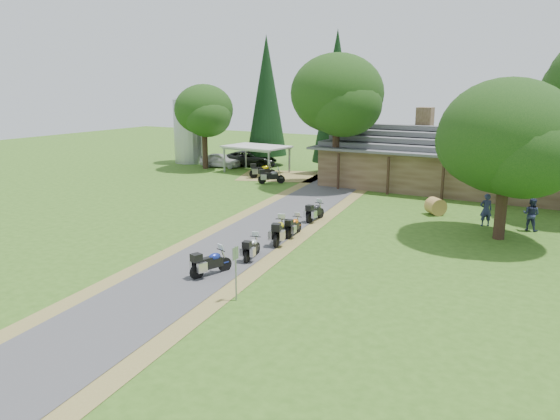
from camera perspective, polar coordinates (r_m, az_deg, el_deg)
The scene contains 23 objects.
ground at distance 25.43m, azimuth -7.77°, elevation -5.54°, with size 120.00×120.00×0.00m, color #345A19.
driveway at distance 28.81m, azimuth -3.73°, elevation -3.20°, with size 46.00×46.00×0.00m, color #424244.
lodge at distance 44.28m, azimuth 18.10°, elevation 5.17°, with size 21.40×9.40×4.90m, color brown, non-canonical shape.
silo at distance 57.63m, azimuth -9.33°, elevation 8.39°, with size 3.44×3.44×6.98m, color gray.
carport at distance 50.59m, azimuth -2.45°, elevation 5.33°, with size 5.67×3.78×2.46m, color silver, non-canonical shape.
car_white_sedan at distance 54.04m, azimuth -6.22°, elevation 5.39°, with size 5.26×2.22×1.75m, color silver.
car_dark_suv at distance 54.47m, azimuth -3.21°, elevation 5.78°, with size 5.92×2.52×2.27m, color black.
motorcycle_row_a at distance 23.67m, azimuth -7.23°, elevation -5.34°, with size 1.85×0.60×1.27m, color navy, non-canonical shape.
motorcycle_row_b at distance 25.70m, azimuth -2.95°, elevation -3.85°, with size 1.72×0.56×1.18m, color #B6BABF, non-canonical shape.
motorcycle_row_c at distance 28.12m, azimuth -0.07°, elevation -2.10°, with size 2.05×0.67×1.40m, color gold, non-canonical shape.
motorcycle_row_d at distance 29.52m, azimuth 1.44°, elevation -1.59°, with size 1.72×0.56×1.18m, color orange, non-canonical shape.
motorcycle_row_e at distance 32.76m, azimuth 3.70°, elevation -0.08°, with size 1.81×0.59×1.24m, color black, non-canonical shape.
motorcycle_carport_a at distance 47.62m, azimuth -1.82°, elevation 4.22°, with size 2.09×0.68×1.43m, color #CAB60A, non-canonical shape.
motorcycle_carport_b at distance 44.89m, azimuth -0.90°, elevation 3.63°, with size 1.97×0.64×1.35m, color slate, non-canonical shape.
person_a at distance 33.58m, azimuth 20.74°, elevation 0.29°, with size 0.64×0.46×2.24m, color navy.
person_b at distance 33.50m, azimuth 24.79°, elevation -0.15°, with size 0.62×0.45×2.18m, color navy.
hay_bale at distance 35.60m, azimuth 15.95°, elevation 0.37°, with size 1.07×1.07×0.98m, color olive.
sign_post at distance 20.77m, azimuth -4.64°, elevation -6.65°, with size 0.39×0.06×2.15m, color gray, non-canonical shape.
oak_lodge_left at distance 43.13m, azimuth 5.95°, elevation 10.16°, with size 7.18×7.18×11.81m, color black, non-canonical shape.
oak_driveway at distance 30.51m, azimuth 22.53°, elevation 5.15°, with size 7.01×7.01×8.76m, color black, non-canonical shape.
oak_silo at distance 53.03m, azimuth -7.93°, elevation 9.19°, with size 5.56×5.56×9.11m, color black, non-canonical shape.
cedar_near at distance 49.87m, azimuth 5.90°, elevation 11.08°, with size 4.18×4.18×12.72m, color black.
cedar_far at distance 54.78m, azimuth -1.41°, elevation 11.30°, with size 3.98×3.98×12.68m, color black.
Camera 1 is at (14.82, -19.02, 8.09)m, focal length 35.00 mm.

